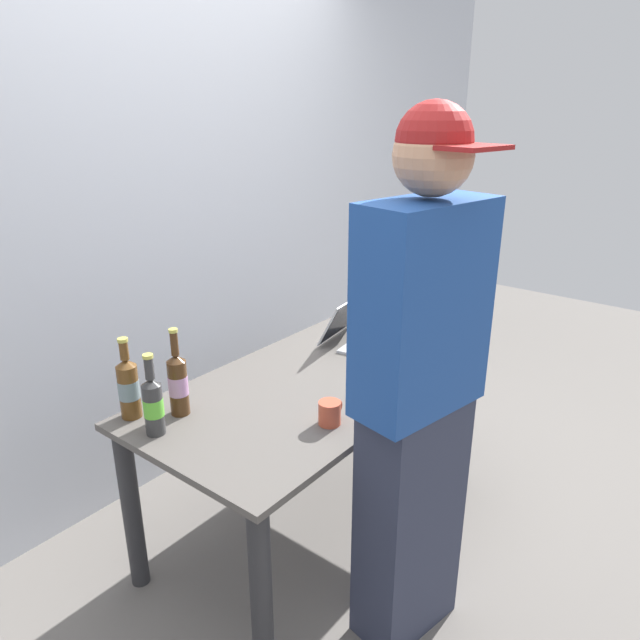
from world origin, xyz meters
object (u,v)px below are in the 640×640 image
beer_bottle_brown (153,404)px  person_figure (418,392)px  laptop (363,332)px  beer_bottle_dark (178,383)px  coffee_mug (330,413)px  beer_bottle_green (129,387)px

beer_bottle_brown → person_figure: bearing=-58.9°
beer_bottle_brown → person_figure: size_ratio=0.16×
laptop → beer_bottle_dark: bearing=171.7°
beer_bottle_dark → beer_bottle_brown: bearing=-163.3°
laptop → coffee_mug: size_ratio=3.47×
person_figure → coffee_mug: bearing=95.6°
coffee_mug → person_figure: bearing=-84.4°
beer_bottle_brown → beer_bottle_dark: 0.14m
laptop → person_figure: (-0.64, -0.64, 0.16)m
beer_bottle_brown → coffee_mug: size_ratio=2.64×
beer_bottle_dark → coffee_mug: (0.28, -0.47, -0.08)m
beer_bottle_brown → coffee_mug: 0.60m
laptop → beer_bottle_green: (-1.07, 0.26, 0.07)m
laptop → coffee_mug: bearing=-154.2°
beer_bottle_brown → beer_bottle_dark: bearing=16.7°
beer_bottle_brown → beer_bottle_green: beer_bottle_green is taller
beer_bottle_green → coffee_mug: bearing=-55.8°
coffee_mug → beer_bottle_brown: bearing=134.3°
beer_bottle_dark → person_figure: (0.31, -0.78, 0.09)m
laptop → beer_bottle_brown: beer_bottle_brown is taller
beer_bottle_dark → beer_bottle_green: beer_bottle_dark is taller
beer_bottle_dark → beer_bottle_green: (-0.12, 0.12, -0.00)m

